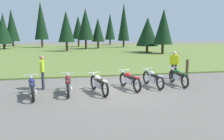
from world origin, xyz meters
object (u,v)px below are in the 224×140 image
Objects in this scene: motorcycle_silver at (153,78)px; trail_marker_post at (187,68)px; motorcycle_maroon at (68,84)px; motorcycle_cream at (99,84)px; rider_in_hivis_vest at (174,63)px; motorcycle_red at (130,80)px; motorcycle_navy at (32,87)px; motorcycle_british_green at (178,77)px; rider_checking_bike at (42,70)px.

trail_marker_post is (3.03, 1.94, 0.12)m from motorcycle_silver.
motorcycle_silver is (4.27, 0.54, 0.00)m from motorcycle_maroon.
motorcycle_cream is 6.47m from trail_marker_post.
trail_marker_post is at bearing 14.71° from rider_in_hivis_vest.
motorcycle_navy is at bearing -172.17° from motorcycle_red.
motorcycle_red is 3.85m from rider_in_hivis_vest.
trail_marker_post is at bearing 49.54° from motorcycle_british_green.
trail_marker_post is at bearing 9.73° from rider_checking_bike.
trail_marker_post reaches higher than motorcycle_maroon.
rider_checking_bike is (-1.22, 1.02, 0.51)m from motorcycle_maroon.
motorcycle_navy is 2.89m from motorcycle_cream.
motorcycle_navy is 1.85× the size of trail_marker_post.
rider_checking_bike is (-5.49, 0.48, 0.51)m from motorcycle_silver.
motorcycle_red is (2.97, 0.31, 0.00)m from motorcycle_maroon.
motorcycle_british_green is 7.00m from rider_checking_bike.
trail_marker_post reaches higher than motorcycle_silver.
motorcycle_cream and motorcycle_red have the same top height.
motorcycle_silver is (5.77, 0.85, 0.00)m from motorcycle_navy.
motorcycle_navy is at bearing -176.85° from motorcycle_cream.
motorcycle_red is 4.85m from trail_marker_post.
motorcycle_british_green is 1.26× the size of rider_in_hivis_vest.
motorcycle_british_green is at bearing -2.87° from rider_checking_bike.
motorcycle_navy is 8.19m from rider_in_hivis_vest.
motorcycle_cream and motorcycle_silver have the same top height.
motorcycle_cream is 1.83× the size of trail_marker_post.
motorcycle_cream is 2.96m from motorcycle_silver.
rider_checking_bike is at bearing 170.28° from motorcycle_red.
rider_checking_bike reaches higher than motorcycle_cream.
rider_checking_bike is (-7.49, -1.19, 0.00)m from rider_in_hivis_vest.
motorcycle_silver is 5.53m from rider_checking_bike.
rider_in_hivis_vest is (3.31, 1.91, 0.51)m from motorcycle_red.
motorcycle_silver is 1.25× the size of rider_in_hivis_vest.
rider_in_hivis_vest reaches higher than trail_marker_post.
rider_in_hivis_vest reaches higher than motorcycle_navy.
motorcycle_maroon is 4.30m from motorcycle_silver.
motorcycle_british_green is (4.37, 0.82, 0.00)m from motorcycle_cream.
trail_marker_post is at bearing 24.01° from motorcycle_cream.
motorcycle_silver is at bearing -5.02° from rider_checking_bike.
motorcycle_british_green is at bearing -130.46° from trail_marker_post.
trail_marker_post is (8.80, 2.79, 0.12)m from motorcycle_navy.
rider_in_hivis_vest is at bearing 39.83° from motorcycle_silver.
motorcycle_maroon and motorcycle_silver have the same top height.
motorcycle_navy is 1.24× the size of rider_in_hivis_vest.
motorcycle_maroon is 1.39m from motorcycle_cream.
motorcycle_red is at bearing -172.49° from motorcycle_british_green.
motorcycle_red is 0.99× the size of motorcycle_silver.
motorcycle_cream is at bearing -154.18° from rider_in_hivis_vest.
rider_in_hivis_vest is 1.49× the size of trail_marker_post.
trail_marker_post is at bearing 18.80° from motorcycle_maroon.
motorcycle_red is (4.47, 0.61, 0.00)m from motorcycle_navy.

